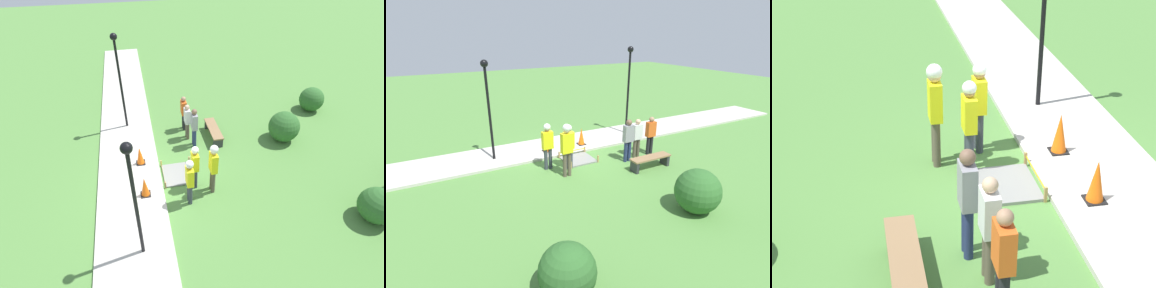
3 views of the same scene
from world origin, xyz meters
The scene contains 17 objects.
ground_plane centered at (0.00, 0.00, 0.00)m, with size 60.00×60.00×0.00m, color #51843D.
sidewalk centered at (0.00, -1.13, 0.05)m, with size 28.00×2.26×0.10m.
wet_concrete_patch centered at (-0.35, 0.63, 0.03)m, with size 1.25×1.14×0.29m.
traffic_cone_near_patch centered at (-1.19, -0.67, 0.47)m, with size 0.34×0.34×0.75m.
traffic_cone_far_patch centered at (0.50, -0.63, 0.48)m, with size 0.34×0.34×0.77m.
park_bench centered at (-2.41, 2.56, 0.33)m, with size 1.66×0.44×0.47m.
worker_supervisor centered at (1.03, 0.80, 1.06)m, with size 0.40×0.26×1.78m.
worker_assistant centered at (0.32, 1.13, 1.03)m, with size 0.40×0.25×1.74m.
worker_trainee centered at (0.66, 1.68, 1.20)m, with size 0.40×0.28×1.96m.
bystander_in_orange_shirt centered at (-3.32, 1.44, 0.91)m, with size 0.40×0.22×1.62m.
bystander_in_gray_shirt centered at (-2.61, 1.45, 0.92)m, with size 0.40×0.22×1.63m.
bystander_in_white_shirt centered at (-2.03, 1.62, 0.98)m, with size 0.40×0.23×1.73m.
lamppost_near centered at (2.67, -0.89, 2.62)m, with size 0.28×0.28×3.85m.
lamppost_far centered at (-3.96, -1.08, 2.79)m, with size 0.28×0.28×4.15m.
shrub_rounded_near centered at (2.93, 6.35, 0.58)m, with size 1.16×1.16×1.16m.
shrub_rounded_mid centered at (-1.64, 5.42, 0.65)m, with size 1.30×1.30×1.30m.
shrub_rounded_far centered at (-3.68, 7.88, 0.58)m, with size 1.17×1.17×1.17m.
Camera 1 is at (7.81, -0.57, 7.68)m, focal length 28.00 mm.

